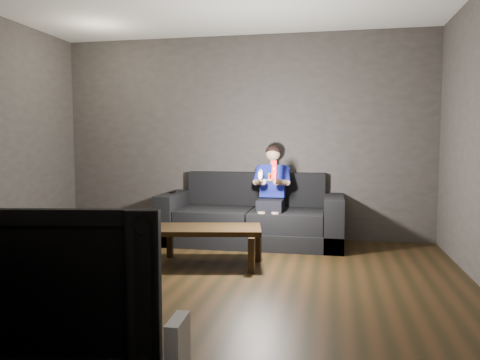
# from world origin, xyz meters

# --- Properties ---
(floor) EXTENTS (5.00, 5.00, 0.00)m
(floor) POSITION_xyz_m (0.00, 0.00, 0.00)
(floor) COLOR black
(floor) RESTS_ON ground
(back_wall) EXTENTS (5.00, 0.04, 2.70)m
(back_wall) POSITION_xyz_m (0.00, 2.50, 1.35)
(back_wall) COLOR #373430
(back_wall) RESTS_ON ground
(sofa) EXTENTS (2.29, 0.99, 0.88)m
(sofa) POSITION_xyz_m (0.19, 2.13, 0.29)
(sofa) COLOR black
(sofa) RESTS_ON floor
(child) EXTENTS (0.46, 0.57, 1.14)m
(child) POSITION_xyz_m (0.45, 2.06, 0.74)
(child) COLOR black
(child) RESTS_ON sofa
(wii_remote_red) EXTENTS (0.06, 0.08, 0.22)m
(wii_remote_red) POSITION_xyz_m (0.54, 1.62, 0.97)
(wii_remote_red) COLOR red
(wii_remote_red) RESTS_ON child
(nunchuk_white) EXTENTS (0.06, 0.09, 0.14)m
(nunchuk_white) POSITION_xyz_m (0.37, 1.63, 0.91)
(nunchuk_white) COLOR silver
(nunchuk_white) RESTS_ON child
(wii_remote_black) EXTENTS (0.04, 0.14, 0.03)m
(wii_remote_black) POSITION_xyz_m (-0.84, 2.04, 0.64)
(wii_remote_black) COLOR black
(wii_remote_black) RESTS_ON sofa
(coffee_table) EXTENTS (1.18, 0.75, 0.40)m
(coffee_table) POSITION_xyz_m (-0.08, 0.96, 0.35)
(coffee_table) COLOR black
(coffee_table) RESTS_ON floor
(tv) EXTENTS (0.99, 0.29, 0.57)m
(tv) POSITION_xyz_m (0.14, -2.27, 0.79)
(tv) COLOR black
(tv) RESTS_ON media_console
(wii_console) EXTENTS (0.05, 0.16, 0.20)m
(wii_console) POSITION_xyz_m (0.69, -2.27, 0.60)
(wii_console) COLOR silver
(wii_console) RESTS_ON media_console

